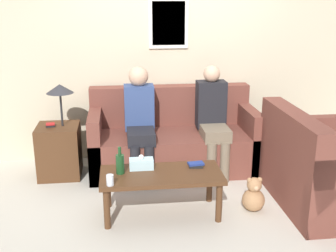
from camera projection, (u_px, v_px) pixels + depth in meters
The scene contains 13 objects.
ground_plane at pixel (179, 185), 4.71m from camera, with size 16.00×16.00×0.00m, color beige.
wall_back at pixel (168, 56), 5.25m from camera, with size 9.00×0.08×2.60m.
couch_main at pixel (173, 141), 5.10m from camera, with size 1.97×0.87×0.96m.
couch_side at pixel (318, 172), 4.20m from camera, with size 0.87×1.32×0.96m.
coffee_table at pixel (161, 179), 3.97m from camera, with size 1.15×0.53×0.43m.
side_table_with_lamp at pixel (59, 147), 4.86m from camera, with size 0.47×0.47×1.08m.
wine_bottle at pixel (120, 163), 3.92m from camera, with size 0.08×0.08×0.26m.
drinking_glass at pixel (110, 180), 3.69m from camera, with size 0.07×0.07×0.10m.
book_stack at pixel (196, 165), 4.10m from camera, with size 0.16×0.13×0.04m.
tissue_box at pixel (141, 164), 4.04m from camera, with size 0.23×0.12×0.15m.
person_left at pixel (140, 118), 4.80m from camera, with size 0.34×0.64×1.26m.
person_right at pixel (213, 116), 4.90m from camera, with size 0.34×0.62×1.25m.
teddy_bear at pixel (254, 196), 4.10m from camera, with size 0.22×0.22×0.35m.
Camera 1 is at (-0.63, -4.25, 2.03)m, focal length 45.00 mm.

